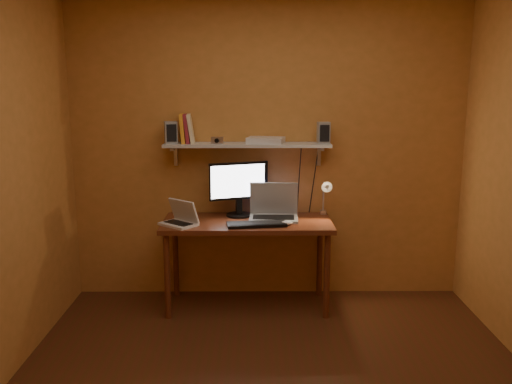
{
  "coord_description": "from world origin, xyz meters",
  "views": [
    {
      "loc": [
        -0.13,
        -3.07,
        1.89
      ],
      "look_at": [
        -0.11,
        1.18,
        1.02
      ],
      "focal_mm": 38.0,
      "sensor_mm": 36.0,
      "label": 1
    }
  ],
  "objects_px": {
    "speaker_right": "(323,133)",
    "netbook": "(181,218)",
    "laptop": "(274,209)",
    "router": "(266,140)",
    "desk": "(247,231)",
    "desk_lamp": "(325,193)",
    "wall_shelf": "(247,145)",
    "mouse": "(287,223)",
    "speaker_left": "(171,132)",
    "shelf_camera": "(217,140)",
    "monitor": "(239,186)",
    "keyboard": "(257,224)"
  },
  "relations": [
    {
      "from": "speaker_left",
      "to": "speaker_right",
      "type": "height_order",
      "value": "speaker_left"
    },
    {
      "from": "shelf_camera",
      "to": "desk",
      "type": "bearing_deg",
      "value": -28.5
    },
    {
      "from": "netbook",
      "to": "speaker_left",
      "type": "xyz_separation_m",
      "value": [
        -0.1,
        0.3,
        0.66
      ]
    },
    {
      "from": "laptop",
      "to": "router",
      "type": "relative_size",
      "value": 1.39
    },
    {
      "from": "speaker_right",
      "to": "router",
      "type": "distance_m",
      "value": 0.49
    },
    {
      "from": "wall_shelf",
      "to": "laptop",
      "type": "height_order",
      "value": "wall_shelf"
    },
    {
      "from": "laptop",
      "to": "shelf_camera",
      "type": "relative_size",
      "value": 3.99
    },
    {
      "from": "monitor",
      "to": "router",
      "type": "xyz_separation_m",
      "value": [
        0.23,
        0.03,
        0.39
      ]
    },
    {
      "from": "laptop",
      "to": "speaker_left",
      "type": "bearing_deg",
      "value": 176.78
    },
    {
      "from": "wall_shelf",
      "to": "router",
      "type": "xyz_separation_m",
      "value": [
        0.16,
        0.01,
        0.04
      ]
    },
    {
      "from": "laptop",
      "to": "router",
      "type": "height_order",
      "value": "router"
    },
    {
      "from": "shelf_camera",
      "to": "monitor",
      "type": "bearing_deg",
      "value": 12.79
    },
    {
      "from": "wall_shelf",
      "to": "keyboard",
      "type": "relative_size",
      "value": 2.96
    },
    {
      "from": "laptop",
      "to": "speaker_right",
      "type": "height_order",
      "value": "speaker_right"
    },
    {
      "from": "desk",
      "to": "shelf_camera",
      "type": "bearing_deg",
      "value": 151.5
    },
    {
      "from": "mouse",
      "to": "speaker_right",
      "type": "xyz_separation_m",
      "value": [
        0.32,
        0.33,
        0.7
      ]
    },
    {
      "from": "speaker_right",
      "to": "router",
      "type": "relative_size",
      "value": 0.59
    },
    {
      "from": "speaker_right",
      "to": "shelf_camera",
      "type": "relative_size",
      "value": 1.69
    },
    {
      "from": "keyboard",
      "to": "mouse",
      "type": "height_order",
      "value": "mouse"
    },
    {
      "from": "desk",
      "to": "laptop",
      "type": "xyz_separation_m",
      "value": [
        0.22,
        0.1,
        0.16
      ]
    },
    {
      "from": "monitor",
      "to": "laptop",
      "type": "height_order",
      "value": "monitor"
    },
    {
      "from": "netbook",
      "to": "router",
      "type": "height_order",
      "value": "router"
    },
    {
      "from": "desk",
      "to": "desk_lamp",
      "type": "xyz_separation_m",
      "value": [
        0.66,
        0.13,
        0.29
      ]
    },
    {
      "from": "wall_shelf",
      "to": "monitor",
      "type": "distance_m",
      "value": 0.36
    },
    {
      "from": "laptop",
      "to": "netbook",
      "type": "relative_size",
      "value": 1.22
    },
    {
      "from": "laptop",
      "to": "netbook",
      "type": "bearing_deg",
      "value": -161.56
    },
    {
      "from": "speaker_left",
      "to": "shelf_camera",
      "type": "xyz_separation_m",
      "value": [
        0.39,
        -0.05,
        -0.06
      ]
    },
    {
      "from": "mouse",
      "to": "router",
      "type": "height_order",
      "value": "router"
    },
    {
      "from": "wall_shelf",
      "to": "netbook",
      "type": "distance_m",
      "value": 0.83
    },
    {
      "from": "speaker_left",
      "to": "shelf_camera",
      "type": "bearing_deg",
      "value": -22.44
    },
    {
      "from": "netbook",
      "to": "desk",
      "type": "bearing_deg",
      "value": 51.43
    },
    {
      "from": "speaker_right",
      "to": "keyboard",
      "type": "bearing_deg",
      "value": -151.84
    },
    {
      "from": "mouse",
      "to": "desk_lamp",
      "type": "relative_size",
      "value": 0.26
    },
    {
      "from": "desk_lamp",
      "to": "desk",
      "type": "bearing_deg",
      "value": -169.19
    },
    {
      "from": "speaker_right",
      "to": "netbook",
      "type": "bearing_deg",
      "value": -168.87
    },
    {
      "from": "wall_shelf",
      "to": "netbook",
      "type": "bearing_deg",
      "value": -149.85
    },
    {
      "from": "desk",
      "to": "mouse",
      "type": "relative_size",
      "value": 14.37
    },
    {
      "from": "mouse",
      "to": "desk_lamp",
      "type": "height_order",
      "value": "desk_lamp"
    },
    {
      "from": "speaker_left",
      "to": "router",
      "type": "distance_m",
      "value": 0.8
    },
    {
      "from": "netbook",
      "to": "speaker_left",
      "type": "distance_m",
      "value": 0.73
    },
    {
      "from": "speaker_left",
      "to": "router",
      "type": "height_order",
      "value": "speaker_left"
    },
    {
      "from": "speaker_right",
      "to": "wall_shelf",
      "type": "bearing_deg",
      "value": 176.23
    },
    {
      "from": "speaker_right",
      "to": "router",
      "type": "height_order",
      "value": "speaker_right"
    },
    {
      "from": "monitor",
      "to": "laptop",
      "type": "relative_size",
      "value": 1.19
    },
    {
      "from": "netbook",
      "to": "laptop",
      "type": "bearing_deg",
      "value": 54.78
    },
    {
      "from": "keyboard",
      "to": "shelf_camera",
      "type": "xyz_separation_m",
      "value": [
        -0.33,
        0.29,
        0.64
      ]
    },
    {
      "from": "netbook",
      "to": "speaker_left",
      "type": "relative_size",
      "value": 1.87
    },
    {
      "from": "netbook",
      "to": "router",
      "type": "distance_m",
      "value": 0.97
    },
    {
      "from": "monitor",
      "to": "speaker_left",
      "type": "distance_m",
      "value": 0.73
    },
    {
      "from": "wall_shelf",
      "to": "shelf_camera",
      "type": "bearing_deg",
      "value": -166.67
    }
  ]
}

